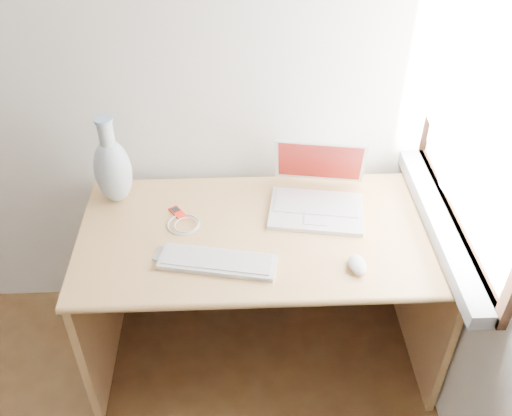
{
  "coord_description": "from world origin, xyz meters",
  "views": [
    {
      "loc": [
        0.93,
        -0.29,
        2.17
      ],
      "look_at": [
        1.0,
        1.35,
        0.85
      ],
      "focal_mm": 40.0,
      "sensor_mm": 36.0,
      "label": 1
    }
  ],
  "objects_px": {
    "laptop": "(315,194)",
    "vase": "(113,169)",
    "desk": "(262,256)",
    "external_keyboard": "(217,262)"
  },
  "relations": [
    {
      "from": "external_keyboard",
      "to": "vase",
      "type": "relative_size",
      "value": 1.15
    },
    {
      "from": "desk",
      "to": "external_keyboard",
      "type": "xyz_separation_m",
      "value": [
        -0.18,
        -0.25,
        0.22
      ]
    },
    {
      "from": "desk",
      "to": "vase",
      "type": "height_order",
      "value": "vase"
    },
    {
      "from": "desk",
      "to": "vase",
      "type": "bearing_deg",
      "value": 166.78
    },
    {
      "from": "laptop",
      "to": "vase",
      "type": "xyz_separation_m",
      "value": [
        -0.79,
        0.07,
        0.1
      ]
    },
    {
      "from": "laptop",
      "to": "vase",
      "type": "bearing_deg",
      "value": -175.72
    },
    {
      "from": "laptop",
      "to": "vase",
      "type": "height_order",
      "value": "vase"
    },
    {
      "from": "desk",
      "to": "external_keyboard",
      "type": "distance_m",
      "value": 0.38
    },
    {
      "from": "laptop",
      "to": "external_keyboard",
      "type": "height_order",
      "value": "laptop"
    },
    {
      "from": "laptop",
      "to": "external_keyboard",
      "type": "xyz_separation_m",
      "value": [
        -0.39,
        -0.32,
        -0.05
      ]
    }
  ]
}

